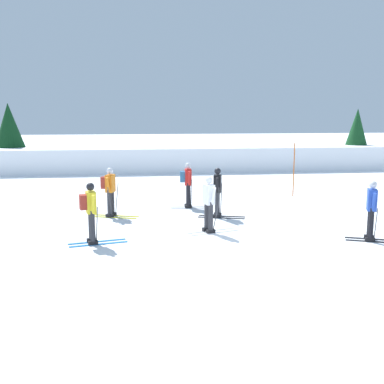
{
  "coord_description": "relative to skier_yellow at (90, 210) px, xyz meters",
  "views": [
    {
      "loc": [
        -2.34,
        -11.95,
        3.66
      ],
      "look_at": [
        -0.5,
        3.7,
        0.9
      ],
      "focal_mm": 44.1,
      "sensor_mm": 36.0,
      "label": 1
    }
  ],
  "objects": [
    {
      "name": "ground_plane",
      "position": [
        3.63,
        -0.86,
        -0.96
      ],
      "size": [
        120.0,
        120.0,
        0.0
      ],
      "primitive_type": "plane",
      "color": "white"
    },
    {
      "name": "skier_white",
      "position": [
        3.41,
        0.85,
        -0.04
      ],
      "size": [
        1.64,
        0.96,
        1.71
      ],
      "color": "silver",
      "rests_on": "ground"
    },
    {
      "name": "conifer_far_right",
      "position": [
        15.32,
        16.1,
        1.32
      ],
      "size": [
        1.69,
        1.69,
        3.74
      ],
      "color": "#513823",
      "rests_on": "ground"
    },
    {
      "name": "skier_red",
      "position": [
        3.16,
        4.54,
        0.0
      ],
      "size": [
        1.62,
        1.0,
        1.71
      ],
      "color": "silver",
      "rests_on": "ground"
    },
    {
      "name": "conifer_far_left",
      "position": [
        -6.27,
        16.65,
        1.5
      ],
      "size": [
        2.14,
        2.14,
        4.06
      ],
      "color": "#513823",
      "rests_on": "ground"
    },
    {
      "name": "skier_blue",
      "position": [
        7.81,
        -0.57,
        -0.04
      ],
      "size": [
        1.63,
        0.95,
        1.71
      ],
      "color": "black",
      "rests_on": "ground"
    },
    {
      "name": "skier_yellow",
      "position": [
        0.0,
        0.0,
        0.0
      ],
      "size": [
        1.64,
        0.98,
        1.71
      ],
      "color": "#237AC6",
      "rests_on": "ground"
    },
    {
      "name": "far_snow_ridge",
      "position": [
        3.63,
        17.89,
        -0.24
      ],
      "size": [
        80.0,
        7.58,
        1.43
      ],
      "primitive_type": "cube",
      "color": "white",
      "rests_on": "ground"
    },
    {
      "name": "trail_marker_pole",
      "position": [
        7.89,
        6.37,
        0.18
      ],
      "size": [
        0.04,
        0.04,
        2.28
      ],
      "primitive_type": "cylinder",
      "color": "#C65614",
      "rests_on": "ground"
    },
    {
      "name": "skier_black",
      "position": [
        4.02,
        2.84,
        -0.04
      ],
      "size": [
        1.64,
        0.97,
        1.71
      ],
      "color": "black",
      "rests_on": "ground"
    },
    {
      "name": "skier_orange",
      "position": [
        0.35,
        3.35,
        0.0
      ],
      "size": [
        1.64,
        0.96,
        1.71
      ],
      "color": "gold",
      "rests_on": "ground"
    }
  ]
}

